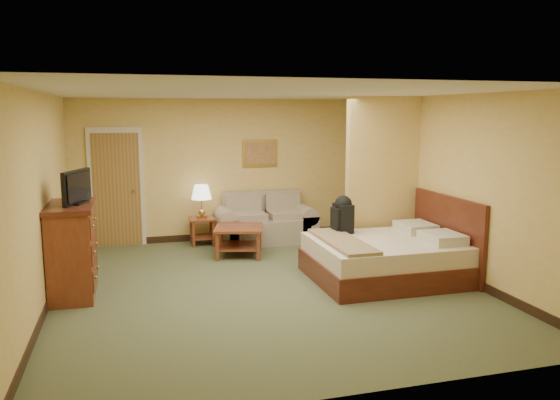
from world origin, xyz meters
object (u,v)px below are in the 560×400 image
object	(u,v)px
dresser	(72,250)
bed	(391,257)
coffee_table	(239,235)
loveseat	(265,226)

from	to	relation	value
dresser	bed	bearing A→B (deg)	-5.68
dresser	bed	size ratio (longest dim) A/B	0.57
coffee_table	bed	world-z (taller)	bed
coffee_table	dresser	distance (m)	2.83
coffee_table	loveseat	bearing A→B (deg)	52.41
loveseat	coffee_table	distance (m)	1.09
bed	coffee_table	bearing A→B (deg)	135.39
loveseat	coffee_table	world-z (taller)	loveseat
dresser	bed	xyz separation A→B (m)	(4.29, -0.43, -0.29)
loveseat	coffee_table	size ratio (longest dim) A/B	1.91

